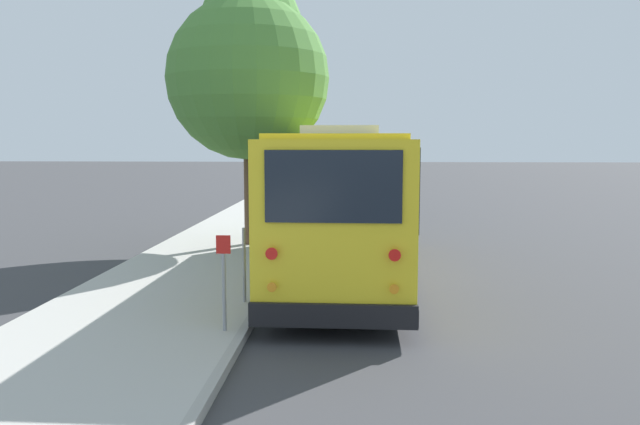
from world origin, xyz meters
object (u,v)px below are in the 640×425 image
object	(u,v)px
parked_sedan_blue	(346,191)
sign_post_far	(244,265)
street_tree	(249,68)
parked_sedan_navy	(342,202)
fire_hydrant	(285,217)
shuttle_bus	(343,198)
sign_post_near	(224,282)

from	to	relation	value
parked_sedan_blue	sign_post_far	size ratio (longest dim) A/B	3.13
parked_sedan_blue	street_tree	world-z (taller)	street_tree
parked_sedan_navy	street_tree	world-z (taller)	street_tree
parked_sedan_navy	fire_hydrant	size ratio (longest dim) A/B	5.50
shuttle_bus	parked_sedan_navy	distance (m)	11.26
shuttle_bus	street_tree	bearing A→B (deg)	37.04
parked_sedan_blue	sign_post_far	world-z (taller)	sign_post_far
shuttle_bus	parked_sedan_blue	distance (m)	17.29
parked_sedan_blue	fire_hydrant	distance (m)	10.84
fire_hydrant	parked_sedan_blue	bearing A→B (deg)	-9.92
parked_sedan_blue	street_tree	xyz separation A→B (m)	(-13.56, 2.54, 4.49)
parked_sedan_navy	street_tree	xyz separation A→B (m)	(-7.51, 2.45, 4.47)
sign_post_near	sign_post_far	distance (m)	1.74
parked_sedan_navy	street_tree	size ratio (longest dim) A/B	0.59
parked_sedan_navy	sign_post_near	size ratio (longest dim) A/B	3.01
shuttle_bus	street_tree	world-z (taller)	street_tree
shuttle_bus	sign_post_near	xyz separation A→B (m)	(-4.58, 1.73, -0.87)
sign_post_far	fire_hydrant	xyz separation A→B (m)	(9.40, 0.30, -0.27)
street_tree	sign_post_near	world-z (taller)	street_tree
sign_post_near	fire_hydrant	bearing A→B (deg)	1.55
shuttle_bus	fire_hydrant	world-z (taller)	shuttle_bus
shuttle_bus	fire_hydrant	bearing A→B (deg)	17.94
fire_hydrant	sign_post_far	bearing A→B (deg)	-178.17
street_tree	fire_hydrant	xyz separation A→B (m)	(2.88, -0.67, -4.53)
parked_sedan_blue	sign_post_near	bearing A→B (deg)	179.25
parked_sedan_blue	street_tree	distance (m)	14.51
parked_sedan_navy	fire_hydrant	xyz separation A→B (m)	(-4.63, 1.77, -0.07)
street_tree	fire_hydrant	bearing A→B (deg)	-13.18
parked_sedan_navy	sign_post_near	distance (m)	15.84
sign_post_near	fire_hydrant	size ratio (longest dim) A/B	1.83
shuttle_bus	street_tree	xyz separation A→B (m)	(3.68, 2.71, 3.30)
shuttle_bus	parked_sedan_navy	bearing A→B (deg)	2.07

